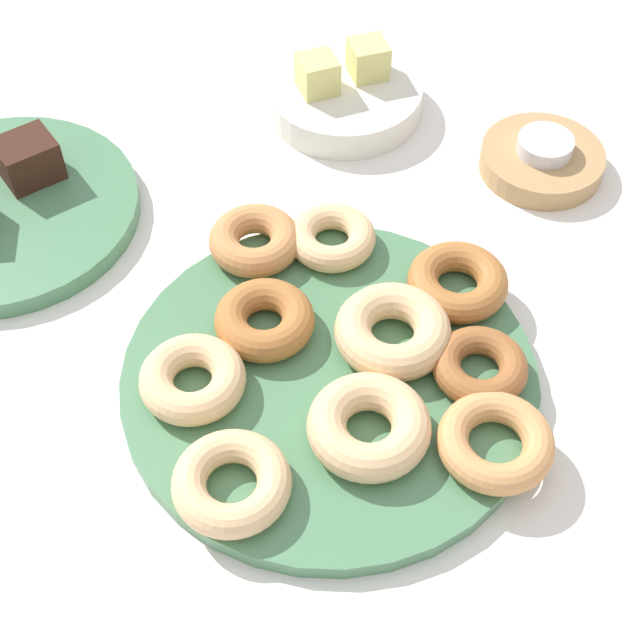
# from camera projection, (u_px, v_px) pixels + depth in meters

# --- Properties ---
(ground_plane) EXTENTS (2.40, 2.40, 0.00)m
(ground_plane) POSITION_uv_depth(u_px,v_px,m) (329.00, 384.00, 0.75)
(ground_plane) COLOR white
(donut_plate) EXTENTS (0.33, 0.33, 0.02)m
(donut_plate) POSITION_uv_depth(u_px,v_px,m) (330.00, 379.00, 0.75)
(donut_plate) COLOR #4C7F56
(donut_plate) RESTS_ON ground_plane
(donut_0) EXTENTS (0.13, 0.13, 0.03)m
(donut_0) POSITION_uv_depth(u_px,v_px,m) (393.00, 331.00, 0.75)
(donut_0) COLOR #EABC84
(donut_0) RESTS_ON donut_plate
(donut_1) EXTENTS (0.12, 0.12, 0.03)m
(donut_1) POSITION_uv_depth(u_px,v_px,m) (193.00, 379.00, 0.72)
(donut_1) COLOR #EABC84
(donut_1) RESTS_ON donut_plate
(donut_2) EXTENTS (0.11, 0.11, 0.03)m
(donut_2) POSITION_uv_depth(u_px,v_px,m) (369.00, 426.00, 0.69)
(donut_2) COLOR #EABC84
(donut_2) RESTS_ON donut_plate
(donut_3) EXTENTS (0.09, 0.09, 0.03)m
(donut_3) POSITION_uv_depth(u_px,v_px,m) (264.00, 320.00, 0.76)
(donut_3) COLOR #AD6B33
(donut_3) RESTS_ON donut_plate
(donut_4) EXTENTS (0.10, 0.10, 0.02)m
(donut_4) POSITION_uv_depth(u_px,v_px,m) (332.00, 237.00, 0.82)
(donut_4) COLOR #EABC84
(donut_4) RESTS_ON donut_plate
(donut_5) EXTENTS (0.12, 0.12, 0.02)m
(donut_5) POSITION_uv_depth(u_px,v_px,m) (232.00, 483.00, 0.66)
(donut_5) COLOR #EABC84
(donut_5) RESTS_ON donut_plate
(donut_6) EXTENTS (0.12, 0.12, 0.02)m
(donut_6) POSITION_uv_depth(u_px,v_px,m) (495.00, 442.00, 0.69)
(donut_6) COLOR tan
(donut_6) RESTS_ON donut_plate
(donut_7) EXTENTS (0.10, 0.10, 0.03)m
(donut_7) POSITION_uv_depth(u_px,v_px,m) (458.00, 282.00, 0.78)
(donut_7) COLOR #AD6B33
(donut_7) RESTS_ON donut_plate
(donut_8) EXTENTS (0.11, 0.11, 0.03)m
(donut_8) POSITION_uv_depth(u_px,v_px,m) (255.00, 240.00, 0.81)
(donut_8) COLOR #C6844C
(donut_8) RESTS_ON donut_plate
(donut_9) EXTENTS (0.08, 0.08, 0.02)m
(donut_9) POSITION_uv_depth(u_px,v_px,m) (480.00, 367.00, 0.73)
(donut_9) COLOR #995B2D
(donut_9) RESTS_ON donut_plate
(cake_plate) EXTENTS (0.25, 0.25, 0.02)m
(cake_plate) POSITION_uv_depth(u_px,v_px,m) (3.00, 211.00, 0.86)
(cake_plate) COLOR #4C7F56
(cake_plate) RESTS_ON ground_plane
(brownie_far) EXTENTS (0.06, 0.06, 0.04)m
(brownie_far) POSITION_uv_depth(u_px,v_px,m) (28.00, 159.00, 0.87)
(brownie_far) COLOR #381E14
(brownie_far) RESTS_ON cake_plate
(candle_holder) EXTENTS (0.12, 0.12, 0.02)m
(candle_holder) POSITION_uv_depth(u_px,v_px,m) (542.00, 160.00, 0.90)
(candle_holder) COLOR tan
(candle_holder) RESTS_ON ground_plane
(tealight) EXTENTS (0.05, 0.05, 0.01)m
(tealight) POSITION_uv_depth(u_px,v_px,m) (545.00, 145.00, 0.89)
(tealight) COLOR silver
(tealight) RESTS_ON candle_holder
(fruit_bowl) EXTENTS (0.16, 0.16, 0.03)m
(fruit_bowl) POSITION_uv_depth(u_px,v_px,m) (344.00, 98.00, 0.96)
(fruit_bowl) COLOR silver
(fruit_bowl) RESTS_ON ground_plane
(melon_chunk_left) EXTENTS (0.04, 0.04, 0.04)m
(melon_chunk_left) POSITION_uv_depth(u_px,v_px,m) (318.00, 74.00, 0.93)
(melon_chunk_left) COLOR #DBD67A
(melon_chunk_left) RESTS_ON fruit_bowl
(melon_chunk_right) EXTENTS (0.04, 0.04, 0.04)m
(melon_chunk_right) POSITION_uv_depth(u_px,v_px,m) (368.00, 59.00, 0.94)
(melon_chunk_right) COLOR #DBD67A
(melon_chunk_right) RESTS_ON fruit_bowl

